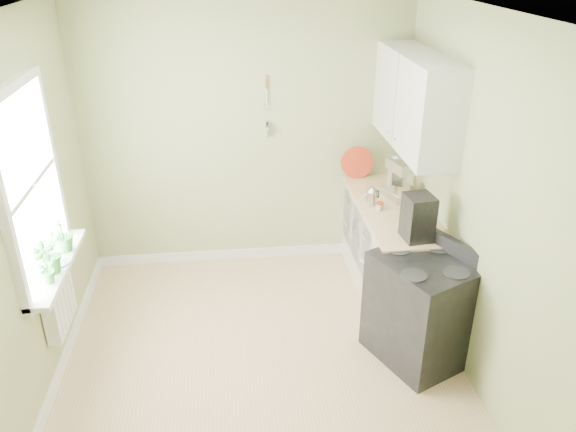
{
  "coord_description": "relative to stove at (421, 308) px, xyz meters",
  "views": [
    {
      "loc": [
        -0.19,
        -3.49,
        3.08
      ],
      "look_at": [
        0.27,
        0.55,
        1.08
      ],
      "focal_mm": 35.0,
      "sensor_mm": 36.0,
      "label": 1
    }
  ],
  "objects": [
    {
      "name": "floor",
      "position": [
        -1.28,
        -0.05,
        -0.46
      ],
      "size": [
        3.2,
        3.6,
        0.02
      ],
      "primitive_type": "cube",
      "color": "tan",
      "rests_on": "ground"
    },
    {
      "name": "ceiling",
      "position": [
        -1.28,
        -0.05,
        2.26
      ],
      "size": [
        3.2,
        3.6,
        0.02
      ],
      "primitive_type": "cube",
      "color": "white",
      "rests_on": "wall_back"
    },
    {
      "name": "wall_back",
      "position": [
        -1.28,
        1.76,
        0.9
      ],
      "size": [
        3.2,
        0.02,
        2.7
      ],
      "primitive_type": "cube",
      "color": "tan",
      "rests_on": "floor"
    },
    {
      "name": "wall_left",
      "position": [
        -2.89,
        -0.05,
        0.9
      ],
      "size": [
        0.02,
        3.6,
        2.7
      ],
      "primitive_type": "cube",
      "color": "tan",
      "rests_on": "floor"
    },
    {
      "name": "wall_right",
      "position": [
        0.33,
        -0.05,
        0.9
      ],
      "size": [
        0.02,
        3.6,
        2.7
      ],
      "primitive_type": "cube",
      "color": "tan",
      "rests_on": "floor"
    },
    {
      "name": "base_cabinets",
      "position": [
        0.02,
        0.95,
        -0.02
      ],
      "size": [
        0.6,
        1.6,
        0.87
      ],
      "primitive_type": "cube",
      "color": "white",
      "rests_on": "floor"
    },
    {
      "name": "countertop",
      "position": [
        0.01,
        0.95,
        0.44
      ],
      "size": [
        0.64,
        1.6,
        0.04
      ],
      "primitive_type": "cube",
      "color": "#E3BF8B",
      "rests_on": "base_cabinets"
    },
    {
      "name": "upper_cabinets",
      "position": [
        0.15,
        1.05,
        1.4
      ],
      "size": [
        0.35,
        1.4,
        0.8
      ],
      "primitive_type": "cube",
      "color": "white",
      "rests_on": "wall_right"
    },
    {
      "name": "window",
      "position": [
        -2.86,
        0.25,
        1.1
      ],
      "size": [
        0.06,
        1.14,
        1.44
      ],
      "color": "white",
      "rests_on": "wall_left"
    },
    {
      "name": "window_sill",
      "position": [
        -2.79,
        0.25,
        0.43
      ],
      "size": [
        0.18,
        1.14,
        0.04
      ],
      "primitive_type": "cube",
      "color": "white",
      "rests_on": "wall_left"
    },
    {
      "name": "radiator",
      "position": [
        -2.82,
        0.2,
        0.1
      ],
      "size": [
        0.12,
        0.5,
        0.35
      ],
      "primitive_type": "cube",
      "color": "white",
      "rests_on": "wall_left"
    },
    {
      "name": "wall_utensils",
      "position": [
        -1.08,
        1.73,
        1.11
      ],
      "size": [
        0.02,
        0.14,
        0.58
      ],
      "color": "#E3BF8B",
      "rests_on": "wall_back"
    },
    {
      "name": "stove",
      "position": [
        0.0,
        0.0,
        0.0
      ],
      "size": [
        0.91,
        0.92,
        1.01
      ],
      "color": "black",
      "rests_on": "floor"
    },
    {
      "name": "stand_mixer",
      "position": [
        0.1,
        1.14,
        0.63
      ],
      "size": [
        0.27,
        0.36,
        0.4
      ],
      "color": "#B2B2B7",
      "rests_on": "countertop"
    },
    {
      "name": "kettle",
      "position": [
        -0.19,
        0.99,
        0.54
      ],
      "size": [
        0.17,
        0.1,
        0.17
      ],
      "color": "silver",
      "rests_on": "countertop"
    },
    {
      "name": "coffee_maker",
      "position": [
        0.01,
        0.33,
        0.64
      ],
      "size": [
        0.24,
        0.26,
        0.38
      ],
      "color": "black",
      "rests_on": "countertop"
    },
    {
      "name": "red_tray",
      "position": [
        -0.18,
        1.67,
        0.62
      ],
      "size": [
        0.33,
        0.09,
        0.33
      ],
      "primitive_type": "cylinder",
      "rotation": [
        1.45,
        0.0,
        -0.09
      ],
      "color": "#A02C15",
      "rests_on": "countertop"
    },
    {
      "name": "jar",
      "position": [
        -0.14,
        0.88,
        0.5
      ],
      "size": [
        0.07,
        0.07,
        0.08
      ],
      "color": "#B9A793",
      "rests_on": "countertop"
    },
    {
      "name": "plant_a",
      "position": [
        -2.78,
        -0.01,
        0.61
      ],
      "size": [
        0.2,
        0.17,
        0.32
      ],
      "primitive_type": "imported",
      "rotation": [
        0.0,
        0.0,
        0.4
      ],
      "color": "#2E7631",
      "rests_on": "window_sill"
    },
    {
      "name": "plant_b",
      "position": [
        -2.78,
        0.15,
        0.6
      ],
      "size": [
        0.16,
        0.19,
        0.31
      ],
      "primitive_type": "imported",
      "rotation": [
        0.0,
        0.0,
        1.72
      ],
      "color": "#2E7631",
      "rests_on": "window_sill"
    },
    {
      "name": "plant_c",
      "position": [
        -2.78,
        0.46,
        0.59
      ],
      "size": [
        0.18,
        0.18,
        0.29
      ],
      "primitive_type": "imported",
      "rotation": [
        0.0,
        0.0,
        4.64
      ],
      "color": "#2E7631",
      "rests_on": "window_sill"
    }
  ]
}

